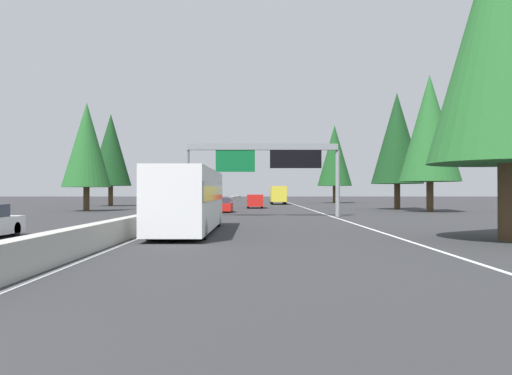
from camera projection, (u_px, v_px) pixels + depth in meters
The scene contains 15 objects.
ground_plane at pixel (215, 207), 65.10m from camera, with size 320.00×320.00×0.00m, color #2D2D30.
median_barrier at pixel (223, 201), 85.10m from camera, with size 180.00×0.56×0.90m, color #ADAAA3.
shoulder_stripe_right at pixel (297, 205), 75.10m from camera, with size 160.00×0.16×0.01m, color silver.
shoulder_stripe_median at pixel (222, 205), 75.10m from camera, with size 160.00×0.16×0.01m, color silver.
sign_gantry_overhead at pixel (265, 159), 40.84m from camera, with size 0.50×12.68×5.95m.
bus_near_center at pixel (189, 198), 24.84m from camera, with size 11.50×2.55×3.10m.
sedan_mid_right at pixel (223, 205), 49.59m from camera, with size 4.40×1.80×1.47m.
minivan_near_right at pixel (255, 200), 62.32m from camera, with size 5.00×1.95×1.69m.
box_truck_mid_center at pixel (278, 194), 81.64m from camera, with size 8.50×2.40×2.95m.
conifer_right_foreground at pixel (506, 27), 20.54m from camera, with size 6.37×6.37×14.47m.
conifer_right_near at pixel (430, 128), 50.79m from camera, with size 6.15×6.15×13.98m.
conifer_right_mid at pixel (397, 138), 57.78m from camera, with size 5.95×5.95×13.52m.
conifer_right_far at pixel (335, 156), 92.19m from camera, with size 6.33×6.33×14.38m.
conifer_left_near at pixel (87, 145), 52.78m from camera, with size 5.06×5.06×11.51m.
conifer_left_mid at pixel (111, 150), 71.87m from camera, with size 5.84×5.84×13.28m.
Camera 1 is at (-5.12, -5.31, 2.00)m, focal length 35.06 mm.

